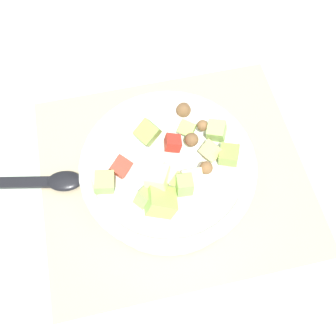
{
  "coord_description": "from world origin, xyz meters",
  "views": [
    {
      "loc": [
        -0.07,
        -0.26,
        0.57
      ],
      "look_at": [
        -0.01,
        -0.01,
        0.06
      ],
      "focal_mm": 40.46,
      "sensor_mm": 36.0,
      "label": 1
    }
  ],
  "objects": [
    {
      "name": "placemat",
      "position": [
        0.0,
        0.0,
        0.0
      ],
      "size": [
        0.43,
        0.38,
        0.01
      ],
      "primitive_type": "cube",
      "color": "tan",
      "rests_on": "ground_plane"
    },
    {
      "name": "ground_plane",
      "position": [
        0.0,
        0.0,
        0.0
      ],
      "size": [
        2.4,
        2.4,
        0.0
      ],
      "primitive_type": "plane",
      "color": "silver"
    },
    {
      "name": "salad_bowl",
      "position": [
        -0.01,
        -0.01,
        0.05
      ],
      "size": [
        0.27,
        0.27,
        0.11
      ],
      "color": "white",
      "rests_on": "placemat"
    },
    {
      "name": "serving_spoon",
      "position": [
        -0.22,
        0.03,
        0.01
      ],
      "size": [
        0.23,
        0.07,
        0.01
      ],
      "color": "black",
      "rests_on": "placemat"
    }
  ]
}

